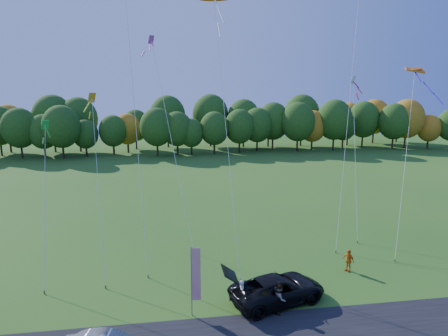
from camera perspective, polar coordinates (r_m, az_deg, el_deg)
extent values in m
plane|color=#225917|center=(24.73, 2.17, -18.99)|extent=(160.00, 160.00, 0.00)
imported|color=black|center=(24.88, 7.69, -16.77)|extent=(6.30, 4.19, 1.61)
imported|color=silver|center=(24.24, 2.62, -17.46)|extent=(0.44, 0.63, 1.62)
imported|color=gray|center=(23.86, 8.03, -17.97)|extent=(0.90, 1.00, 1.70)
imported|color=orange|center=(29.58, 17.33, -12.47)|extent=(0.77, 0.99, 1.57)
cylinder|color=#999999|center=(22.87, -4.67, -15.85)|extent=(0.06, 0.06, 4.10)
cube|color=red|center=(22.69, -4.02, -14.92)|extent=(0.51, 0.06, 3.08)
cube|color=navy|center=(22.23, -4.07, -12.26)|extent=(0.51, 0.05, 0.80)
cylinder|color=#4C3F33|center=(28.15, -10.79, -14.94)|extent=(0.08, 0.08, 0.20)
cylinder|color=#4C3F33|center=(32.53, 15.69, -11.43)|extent=(0.08, 0.08, 0.20)
cylinder|color=#4C3F33|center=(27.20, 2.33, -15.73)|extent=(0.08, 0.08, 0.20)
cylinder|color=#4C3F33|center=(32.43, 23.23, -12.04)|extent=(0.08, 0.08, 0.20)
cube|color=orange|center=(39.47, 25.62, 12.47)|extent=(3.32, 1.15, 1.26)
cylinder|color=#4C3F33|center=(27.45, -16.55, -15.96)|extent=(0.08, 0.08, 0.20)
cube|color=orange|center=(31.75, -18.36, 9.52)|extent=(1.23, 1.23, 1.46)
cylinder|color=#4C3F33|center=(28.12, -24.30, -15.85)|extent=(0.08, 0.08, 0.20)
cube|color=green|center=(31.66, -24.18, 5.68)|extent=(1.11, 1.11, 1.31)
cylinder|color=#4C3F33|center=(34.91, 18.53, -9.99)|extent=(0.08, 0.08, 0.20)
cube|color=silver|center=(38.81, 17.96, 11.83)|extent=(1.37, 1.37, 1.62)
cylinder|color=#4C3F33|center=(31.44, -4.34, -11.83)|extent=(0.08, 0.08, 0.20)
cube|color=#C5419D|center=(35.54, -10.36, 17.61)|extent=(1.15, 1.15, 1.36)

